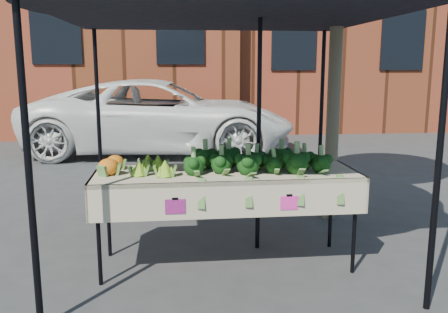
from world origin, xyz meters
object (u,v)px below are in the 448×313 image
vehicle (159,18)px  table (226,218)px  street_tree (337,32)px  canopy (223,115)px

vehicle → table: bearing=-167.6°
vehicle → street_tree: size_ratio=1.27×
table → canopy: canopy is taller
table → canopy: 1.03m
table → street_tree: 2.62m
street_tree → table: bearing=-137.8°
table → canopy: (0.01, 0.46, 0.92)m
table → vehicle: 6.57m
vehicle → street_tree: (2.21, -4.79, -0.60)m
table → street_tree: (1.41, 1.28, 1.79)m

